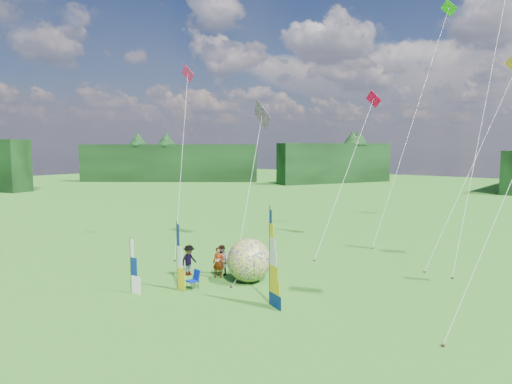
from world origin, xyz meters
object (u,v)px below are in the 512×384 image
Objects in this scene: side_banner_left at (177,256)px; spectator_c at (189,260)px; spectator_d at (257,259)px; feather_banner_main at (270,257)px; spectator_a at (218,263)px; side_banner_far at (131,266)px; bol_inflatable at (249,260)px; spectator_b at (222,260)px; kite_whale at (486,93)px; camp_chair at (193,280)px.

side_banner_left is 2.80m from spectator_c.
spectator_c is 1.25× the size of spectator_d.
feather_banner_main reaches higher than side_banner_left.
spectator_a is at bearing 113.25° from spectator_d.
side_banner_far is (-1.33, -2.11, -0.34)m from side_banner_left.
side_banner_far reaches higher than bol_inflatable.
spectator_b is 0.08× the size of kite_whale.
spectator_a is at bearing 65.40° from side_banner_far.
spectator_b is 3.21m from camp_chair.
spectator_d is at bearing 43.79° from spectator_a.
spectator_a reaches higher than spectator_d.
bol_inflatable reaches higher than spectator_a.
spectator_b is (-5.47, 2.32, -1.48)m from feather_banner_main.
kite_whale is at bearing 68.07° from side_banner_left.
camp_chair is at bearing 127.21° from spectator_d.
camp_chair is (0.77, 0.43, -1.29)m from side_banner_left.
side_banner_left is at bearing -144.35° from feather_banner_main.
feather_banner_main is 1.89× the size of bol_inflatable.
spectator_a is at bearing 112.04° from camp_chair.
spectator_b is at bearing 82.81° from spectator_a.
feather_banner_main is 7.69m from side_banner_far.
camp_chair is (0.48, -2.54, -0.38)m from spectator_a.
kite_whale reaches higher than feather_banner_main.
bol_inflatable is at bearing 168.57° from feather_banner_main.
side_banner_left is 1.23× the size of side_banner_far.
spectator_c is at bearing -131.31° from spectator_b.
feather_banner_main is at bearing -15.05° from spectator_b.
feather_banner_main is at bearing -46.45° from spectator_a.
feather_banner_main is at bearing -100.79° from spectator_c.
side_banner_far reaches higher than spectator_a.
bol_inflatable is at bearing -13.21° from spectator_a.
bol_inflatable is 1.36× the size of spectator_c.
kite_whale is (12.85, 15.15, 10.53)m from spectator_c.
spectator_d is 0.07× the size of kite_whale.
spectator_d is (1.08, 2.06, -0.18)m from spectator_b.
side_banner_left is 4.19m from bol_inflatable.
bol_inflatable is at bearing 68.36° from side_banner_left.
feather_banner_main is 19.42m from kite_whale.
side_banner_left is at bearing -83.23° from spectator_b.
spectator_d is (1.16, 5.60, -1.08)m from side_banner_left.
kite_whale is at bearing 58.70° from spectator_b.
side_banner_left is 0.16× the size of kite_whale.
camp_chair is (-0.39, -5.17, -0.21)m from spectator_d.
camp_chair is (-1.49, -3.06, -0.74)m from bol_inflatable.
camp_chair is at bearing -108.96° from kite_whale.
spectator_b is (0.07, 3.54, -0.90)m from side_banner_left.
side_banner_left is 1.56m from camp_chair.
spectator_b is 20.74m from kite_whale.
spectator_c is (-0.14, 4.32, -0.55)m from side_banner_far.
spectator_c reaches higher than spectator_a.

